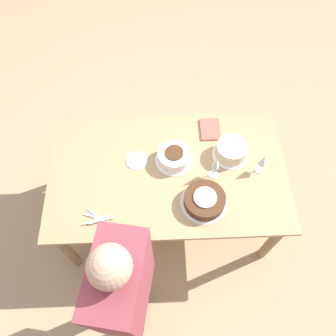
{
  "coord_description": "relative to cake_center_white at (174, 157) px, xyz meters",
  "views": [
    {
      "loc": [
        -0.04,
        -1.12,
        2.73
      ],
      "look_at": [
        0.0,
        0.0,
        0.78
      ],
      "focal_mm": 35.0,
      "sensor_mm": 36.0,
      "label": 1
    }
  ],
  "objects": [
    {
      "name": "dining_table",
      "position": [
        -0.05,
        -0.09,
        -0.14
      ],
      "size": [
        1.67,
        0.98,
        0.73
      ],
      "color": "tan",
      "rests_on": "ground_plane"
    },
    {
      "name": "wine_glass_far",
      "position": [
        0.27,
        -0.13,
        0.1
      ],
      "size": [
        0.07,
        0.07,
        0.22
      ],
      "color": "silver",
      "rests_on": "dining_table"
    },
    {
      "name": "wine_glass_near",
      "position": [
        0.59,
        -0.11,
        0.08
      ],
      "size": [
        0.06,
        0.06,
        0.18
      ],
      "color": "silver",
      "rests_on": "dining_table"
    },
    {
      "name": "person_cutting",
      "position": [
        -0.3,
        -0.92,
        0.18
      ],
      "size": [
        0.29,
        0.43,
        1.58
      ],
      "rotation": [
        0.0,
        0.0,
        1.38
      ],
      "color": "#232328",
      "rests_on": "ground_plane"
    },
    {
      "name": "ground_plane",
      "position": [
        -0.05,
        -0.09,
        -0.77
      ],
      "size": [
        12.0,
        12.0,
        0.0
      ],
      "primitive_type": "plane",
      "color": "tan"
    },
    {
      "name": "napkin_stack",
      "position": [
        0.28,
        0.26,
        -0.04
      ],
      "size": [
        0.15,
        0.2,
        0.02
      ],
      "color": "#B75B4C",
      "rests_on": "dining_table"
    },
    {
      "name": "cake_center_white",
      "position": [
        0.0,
        0.0,
        0.0
      ],
      "size": [
        0.27,
        0.27,
        0.11
      ],
      "color": "white",
      "rests_on": "dining_table"
    },
    {
      "name": "dessert_plate_left",
      "position": [
        -0.27,
        0.01,
        -0.05
      ],
      "size": [
        0.15,
        0.15,
        0.01
      ],
      "color": "silver",
      "rests_on": "dining_table"
    },
    {
      "name": "cake_back_decorated",
      "position": [
        0.41,
        0.03,
        0.01
      ],
      "size": [
        0.26,
        0.26,
        0.11
      ],
      "color": "white",
      "rests_on": "dining_table"
    },
    {
      "name": "fork_pile",
      "position": [
        -0.51,
        -0.43,
        -0.04
      ],
      "size": [
        0.21,
        0.16,
        0.02
      ],
      "color": "silver",
      "rests_on": "dining_table"
    },
    {
      "name": "cake_front_chocolate",
      "position": [
        0.18,
        -0.34,
        -0.01
      ],
      "size": [
        0.31,
        0.31,
        0.09
      ],
      "color": "white",
      "rests_on": "dining_table"
    }
  ]
}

